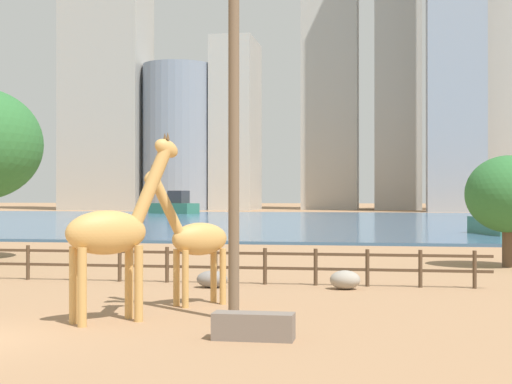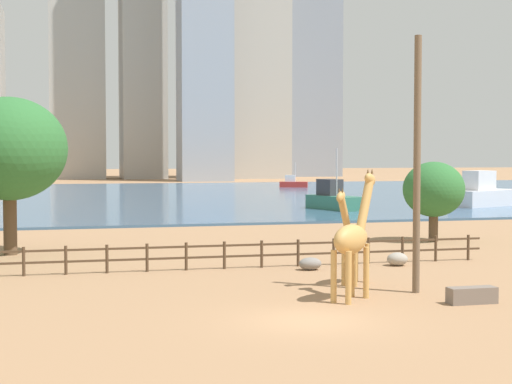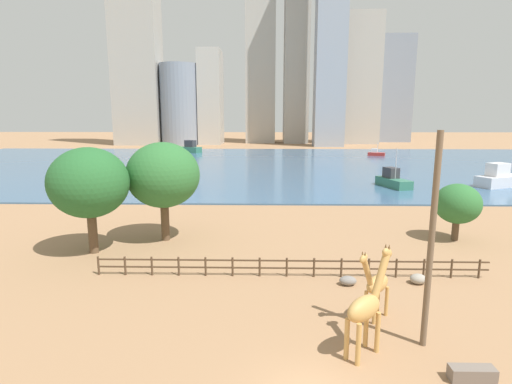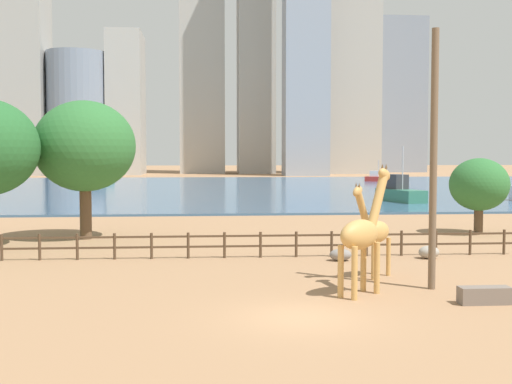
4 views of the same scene
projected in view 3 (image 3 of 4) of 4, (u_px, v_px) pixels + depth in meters
ground_plane at (273, 163)px, 93.57m from camera, size 400.00×400.00×0.00m
harbor_water at (273, 164)px, 90.60m from camera, size 180.00×86.00×0.20m
giraffe_tall at (376, 285)px, 20.76m from camera, size 2.31×2.34×4.08m
giraffe_companion at (366, 307)px, 17.58m from camera, size 2.71×2.57×4.85m
utility_pole at (431, 243)px, 17.79m from camera, size 0.28×0.28×9.97m
boulder_near_fence at (348, 281)px, 25.32m from camera, size 1.09×0.79×0.59m
boulder_by_pole at (418, 279)px, 25.53m from camera, size 1.03×0.86×0.65m
feeding_trough at (472, 374)px, 16.10m from camera, size 1.80×0.60×0.60m
enclosure_fence at (289, 266)px, 26.61m from camera, size 26.12×0.14×1.30m
tree_left_large at (458, 204)px, 34.08m from camera, size 3.81×3.81×4.96m
tree_center_broad at (89, 183)px, 30.47m from camera, size 6.02×6.02×8.30m
tree_right_tall at (163, 175)px, 33.73m from camera, size 6.17×6.17×8.48m
boat_ferry at (500, 178)px, 60.25m from camera, size 8.67×6.02×3.60m
boat_sailboat at (393, 180)px, 59.99m from camera, size 4.01×6.88×5.84m
boat_tug at (376, 153)px, 108.83m from camera, size 4.71×3.15×3.99m
boat_barge at (188, 148)px, 118.90m from camera, size 8.81×6.42×3.67m
skyline_tower_needle at (332, 18)px, 139.54m from camera, size 10.71×8.41×89.81m
skyline_block_central at (357, 80)px, 160.65m from camera, size 16.94×13.77×50.54m
skyline_tower_glass at (260, 66)px, 163.28m from camera, size 12.03×10.43×62.90m
skyline_block_left at (391, 90)px, 173.27m from camera, size 15.86×12.44×44.64m
skyline_block_right at (211, 98)px, 157.96m from camera, size 8.67×15.13×36.25m
skyline_tower_short at (180, 105)px, 154.26m from camera, size 14.77×14.77×30.53m
skyline_block_wide at (297, 18)px, 159.71m from camera, size 9.78×14.39×99.66m
skyline_tower_far at (134, 12)px, 148.70m from camera, size 17.17×12.86×98.56m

